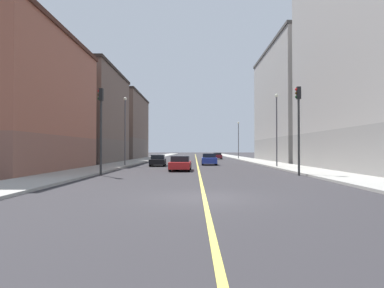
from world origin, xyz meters
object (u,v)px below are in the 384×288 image
at_px(building_left_near, 381,56).
at_px(traffic_light_right_near, 101,119).
at_px(building_right_corner, 8,101).
at_px(street_lamp_left_near, 277,123).
at_px(car_maroon, 217,156).
at_px(car_red, 180,163).
at_px(building_left_mid, 299,105).
at_px(building_right_distant, 117,127).
at_px(building_right_midblock, 82,116).
at_px(street_lamp_left_far, 238,136).
at_px(car_blue, 209,159).
at_px(traffic_light_left_near, 298,119).
at_px(street_lamp_right_near, 125,124).
at_px(car_black, 158,161).

relative_size(building_left_near, traffic_light_right_near, 3.25).
bearing_deg(building_right_corner, street_lamp_left_near, 13.91).
height_order(car_maroon, car_red, car_red).
xyz_separation_m(building_left_mid, car_red, (-18.20, -23.49, -8.48)).
bearing_deg(building_right_distant, car_red, -69.33).
height_order(building_left_near, traffic_light_right_near, building_left_near).
xyz_separation_m(building_left_near, car_red, (-18.20, -0.14, -9.77)).
relative_size(building_right_midblock, car_red, 3.98).
xyz_separation_m(building_right_distant, car_maroon, (20.72, -3.38, -6.03)).
relative_size(street_lamp_left_far, car_blue, 1.71).
distance_m(traffic_light_right_near, car_blue, 19.11).
xyz_separation_m(building_left_mid, traffic_light_left_near, (-9.32, -29.05, -4.96)).
distance_m(street_lamp_right_near, car_black, 5.57).
distance_m(building_right_distant, street_lamp_left_near, 42.62).
relative_size(traffic_light_right_near, car_black, 1.51).
height_order(building_left_mid, car_maroon, building_left_mid).
bearing_deg(building_right_midblock, car_red, -49.69).
relative_size(traffic_light_right_near, street_lamp_left_far, 0.89).
bearing_deg(car_blue, street_lamp_left_far, 74.02).
bearing_deg(building_right_corner, traffic_light_left_near, -10.33).
height_order(building_right_distant, car_red, building_right_distant).
xyz_separation_m(building_left_near, building_right_midblock, (-33.11, 17.44, -3.76)).
height_order(street_lamp_left_far, car_blue, street_lamp_left_far).
bearing_deg(building_left_near, car_black, 158.73).
xyz_separation_m(traffic_light_left_near, car_black, (-11.82, 13.93, -3.54)).
distance_m(traffic_light_right_near, car_black, 14.60).
relative_size(building_right_distant, traffic_light_left_near, 3.14).
height_order(traffic_light_left_near, street_lamp_left_far, street_lamp_left_far).
distance_m(building_right_midblock, car_blue, 20.04).
height_order(car_blue, car_red, car_blue).
xyz_separation_m(building_left_near, car_blue, (-15.11, 10.96, -9.73)).
xyz_separation_m(traffic_light_left_near, street_lamp_right_near, (-15.48, 13.20, 0.60)).
xyz_separation_m(building_left_near, car_black, (-21.15, 8.23, -9.78)).
bearing_deg(traffic_light_left_near, building_right_corner, 169.67).
height_order(building_left_mid, building_right_midblock, building_left_mid).
bearing_deg(building_left_near, car_blue, 144.04).
xyz_separation_m(building_right_midblock, car_maroon, (20.72, 18.57, -6.01)).
relative_size(building_left_near, street_lamp_left_far, 2.90).
bearing_deg(car_blue, traffic_light_right_near, -117.60).
bearing_deg(building_right_midblock, building_right_distant, 90.00).
height_order(building_right_corner, street_lamp_left_near, building_right_corner).
xyz_separation_m(building_right_corner, street_lamp_right_near, (8.31, 8.86, -1.34)).
height_order(building_left_mid, street_lamp_left_near, building_left_mid).
distance_m(traffic_light_left_near, car_black, 18.61).
bearing_deg(traffic_light_left_near, car_blue, 109.16).
relative_size(building_left_mid, building_right_midblock, 1.39).
relative_size(building_left_mid, traffic_light_left_near, 3.65).
bearing_deg(building_right_midblock, building_right_corner, -90.00).
height_order(building_right_corner, car_blue, building_right_corner).
bearing_deg(building_right_distant, building_right_midblock, -90.00).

